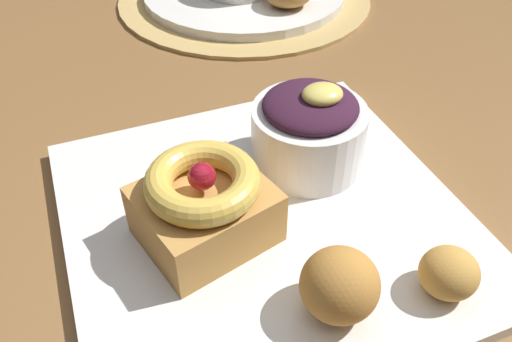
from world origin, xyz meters
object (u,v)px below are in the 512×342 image
fritter_middle (449,273)px  cake_slice (198,206)px  berry_ramekin (309,130)px  fritter_front (340,285)px  front_plate (265,219)px

fritter_middle → cake_slice: bearing=142.8°
berry_ramekin → cake_slice: bearing=-155.8°
berry_ramekin → fritter_front: size_ratio=1.86×
berry_ramekin → fritter_middle: berry_ramekin is taller
front_plate → fritter_middle: size_ratio=7.52×
cake_slice → berry_ramekin: 0.12m
front_plate → fritter_front: bearing=-83.7°
front_plate → cake_slice: (-0.05, -0.00, 0.04)m
cake_slice → fritter_front: cake_slice is taller
cake_slice → berry_ramekin: bearing=24.2°
berry_ramekin → fritter_front: berry_ramekin is taller
front_plate → fritter_front: fritter_front is taller
cake_slice → fritter_front: (0.06, -0.09, -0.01)m
cake_slice → fritter_middle: 0.17m
cake_slice → fritter_middle: bearing=-37.2°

